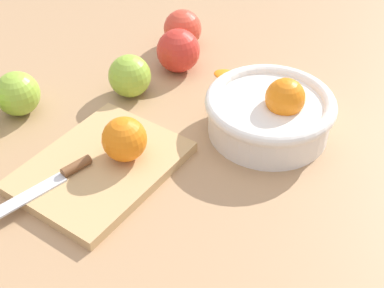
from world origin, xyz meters
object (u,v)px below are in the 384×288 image
object	(u,v)px
bowl	(270,112)
apple_front_left_3	(183,29)
cutting_board	(102,168)
apple_front_left_2	(130,76)
orange_on_board	(124,139)
apple_front_right_2	(17,94)
knife	(56,178)
apple_front_left	(178,51)

from	to	relation	value
bowl	apple_front_left_3	distance (m)	0.30
cutting_board	apple_front_left_2	size ratio (longest dim) A/B	3.22
orange_on_board	apple_front_right_2	distance (m)	0.23
orange_on_board	knife	world-z (taller)	orange_on_board
cutting_board	apple_front_left_3	xyz separation A→B (m)	(-0.33, -0.18, 0.03)
cutting_board	apple_front_left	bearing A→B (deg)	-155.12
bowl	apple_front_right_2	xyz separation A→B (m)	(0.25, -0.32, -0.00)
orange_on_board	apple_front_left_3	bearing A→B (deg)	-146.83
apple_front_left	apple_front_left_3	distance (m)	0.09
orange_on_board	knife	distance (m)	0.11
bowl	orange_on_board	bearing A→B (deg)	-24.55
knife	apple_front_left	world-z (taller)	apple_front_left
knife	apple_front_left_3	size ratio (longest dim) A/B	2.11
knife	apple_front_left	size ratio (longest dim) A/B	1.97
orange_on_board	apple_front_left	xyz separation A→B (m)	(-0.23, -0.14, -0.01)
apple_front_left	apple_front_left_2	distance (m)	0.11
bowl	knife	xyz separation A→B (m)	(0.31, -0.12, -0.02)
orange_on_board	apple_front_left_3	distance (m)	0.35
cutting_board	orange_on_board	world-z (taller)	orange_on_board
bowl	cutting_board	xyz separation A→B (m)	(0.25, -0.11, -0.03)
apple_front_left	apple_front_right_2	size ratio (longest dim) A/B	1.08
bowl	apple_front_right_2	size ratio (longest dim) A/B	2.77
cutting_board	knife	size ratio (longest dim) A/B	1.51
apple_front_left_2	apple_front_right_2	world-z (taller)	same
cutting_board	orange_on_board	xyz separation A→B (m)	(-0.04, 0.01, 0.04)
apple_front_left_2	apple_front_left_3	world-z (taller)	same
cutting_board	apple_front_right_2	bearing A→B (deg)	-87.73
knife	apple_front_left	xyz separation A→B (m)	(-0.33, -0.11, 0.02)
apple_front_left_2	apple_front_right_2	xyz separation A→B (m)	(0.16, -0.09, 0.00)
apple_front_left	cutting_board	bearing A→B (deg)	24.88
apple_front_right_2	apple_front_left_3	world-z (taller)	same
orange_on_board	apple_front_left_2	bearing A→B (deg)	-131.10
bowl	apple_front_left	distance (m)	0.23
knife	apple_front_right_2	bearing A→B (deg)	-106.24
apple_front_left_2	apple_front_right_2	size ratio (longest dim) A/B	1.00
knife	apple_front_right_2	size ratio (longest dim) A/B	2.13
bowl	apple_front_left	world-z (taller)	bowl
bowl	cutting_board	size ratio (longest dim) A/B	0.86
apple_front_left	apple_front_right_2	distance (m)	0.29
knife	apple_front_right_2	distance (m)	0.20
bowl	apple_front_left_3	xyz separation A→B (m)	(-0.09, -0.29, -0.00)
orange_on_board	apple_front_left_3	xyz separation A→B (m)	(-0.30, -0.19, -0.01)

